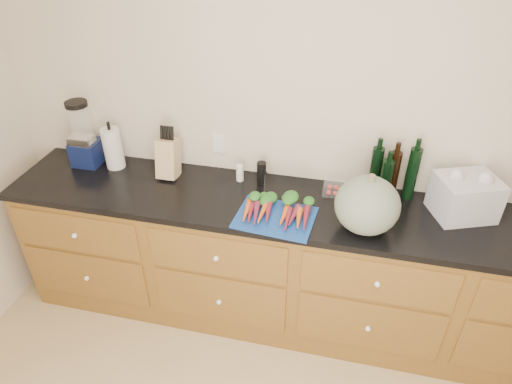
% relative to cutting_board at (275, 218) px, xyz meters
% --- Properties ---
extents(wall_back, '(4.10, 0.05, 2.60)m').
position_rel_cutting_board_xyz_m(wall_back, '(0.14, 0.48, 0.35)').
color(wall_back, beige).
rests_on(wall_back, ground).
extents(cabinets, '(3.60, 0.64, 0.90)m').
position_rel_cutting_board_xyz_m(cabinets, '(0.14, 0.16, -0.49)').
color(cabinets, brown).
rests_on(cabinets, ground).
extents(countertop, '(3.64, 0.62, 0.04)m').
position_rel_cutting_board_xyz_m(countertop, '(0.14, 0.16, -0.03)').
color(countertop, black).
rests_on(countertop, cabinets).
extents(cutting_board, '(0.46, 0.36, 0.01)m').
position_rel_cutting_board_xyz_m(cutting_board, '(0.00, 0.00, 0.00)').
color(cutting_board, navy).
rests_on(cutting_board, countertop).
extents(carrots, '(0.40, 0.29, 0.06)m').
position_rel_cutting_board_xyz_m(carrots, '(0.00, 0.05, 0.03)').
color(carrots, '#E15C1A').
rests_on(carrots, cutting_board).
extents(squash, '(0.34, 0.34, 0.31)m').
position_rel_cutting_board_xyz_m(squash, '(0.48, 0.02, 0.15)').
color(squash, '#5B6C5A').
rests_on(squash, countertop).
extents(blender_appliance, '(0.17, 0.17, 0.44)m').
position_rel_cutting_board_xyz_m(blender_appliance, '(-1.33, 0.32, 0.19)').
color(blender_appliance, '#0D1741').
rests_on(blender_appliance, countertop).
extents(paper_towel, '(0.12, 0.12, 0.27)m').
position_rel_cutting_board_xyz_m(paper_towel, '(-1.13, 0.32, 0.13)').
color(paper_towel, silver).
rests_on(paper_towel, countertop).
extents(knife_block, '(0.12, 0.12, 0.25)m').
position_rel_cutting_board_xyz_m(knife_block, '(-0.75, 0.30, 0.12)').
color(knife_block, tan).
rests_on(knife_block, countertop).
extents(grinder_salt, '(0.05, 0.05, 0.11)m').
position_rel_cutting_board_xyz_m(grinder_salt, '(-0.29, 0.34, 0.05)').
color(grinder_salt, silver).
rests_on(grinder_salt, countertop).
extents(grinder_pepper, '(0.06, 0.06, 0.15)m').
position_rel_cutting_board_xyz_m(grinder_pepper, '(-0.15, 0.34, 0.07)').
color(grinder_pepper, black).
rests_on(grinder_pepper, countertop).
extents(canister_chrome, '(0.04, 0.04, 0.10)m').
position_rel_cutting_board_xyz_m(canister_chrome, '(-0.14, 0.34, 0.04)').
color(canister_chrome, silver).
rests_on(canister_chrome, countertop).
extents(tomato_box, '(0.15, 0.12, 0.07)m').
position_rel_cutting_board_xyz_m(tomato_box, '(0.31, 0.33, 0.03)').
color(tomato_box, white).
rests_on(tomato_box, countertop).
extents(bottles, '(0.27, 0.14, 0.33)m').
position_rel_cutting_board_xyz_m(bottles, '(0.62, 0.37, 0.14)').
color(bottles, black).
rests_on(bottles, countertop).
extents(grocery_bag, '(0.39, 0.35, 0.23)m').
position_rel_cutting_board_xyz_m(grocery_bag, '(1.01, 0.28, 0.11)').
color(grocery_bag, silver).
rests_on(grocery_bag, countertop).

